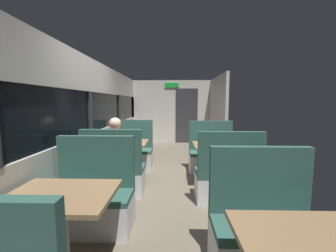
# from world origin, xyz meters

# --- Properties ---
(ground_plane) EXTENTS (3.30, 9.20, 0.02)m
(ground_plane) POSITION_xyz_m (0.00, 0.00, -0.01)
(ground_plane) COLOR #665B4C
(carriage_window_panel_left) EXTENTS (0.09, 8.48, 2.30)m
(carriage_window_panel_left) POSITION_xyz_m (-1.45, 0.00, 1.11)
(carriage_window_panel_left) COLOR beige
(carriage_window_panel_left) RESTS_ON ground_plane
(carriage_end_bulkhead) EXTENTS (2.90, 0.11, 2.30)m
(carriage_end_bulkhead) POSITION_xyz_m (0.06, 4.19, 1.14)
(carriage_end_bulkhead) COLOR beige
(carriage_end_bulkhead) RESTS_ON ground_plane
(carriage_aisle_panel_right) EXTENTS (0.08, 2.40, 2.30)m
(carriage_aisle_panel_right) POSITION_xyz_m (1.45, 3.00, 1.15)
(carriage_aisle_panel_right) COLOR beige
(carriage_aisle_panel_right) RESTS_ON ground_plane
(dining_table_near_window) EXTENTS (0.90, 0.70, 0.74)m
(dining_table_near_window) POSITION_xyz_m (-0.89, -2.09, 0.64)
(dining_table_near_window) COLOR #9E9EA3
(dining_table_near_window) RESTS_ON ground_plane
(bench_near_window_facing_entry) EXTENTS (0.95, 0.50, 1.10)m
(bench_near_window_facing_entry) POSITION_xyz_m (-0.89, -1.39, 0.33)
(bench_near_window_facing_entry) COLOR silver
(bench_near_window_facing_entry) RESTS_ON ground_plane
(dining_table_mid_window) EXTENTS (0.90, 0.70, 0.74)m
(dining_table_mid_window) POSITION_xyz_m (-0.89, 0.28, 0.64)
(dining_table_mid_window) COLOR #9E9EA3
(dining_table_mid_window) RESTS_ON ground_plane
(bench_mid_window_facing_end) EXTENTS (0.95, 0.50, 1.10)m
(bench_mid_window_facing_end) POSITION_xyz_m (-0.89, -0.42, 0.33)
(bench_mid_window_facing_end) COLOR silver
(bench_mid_window_facing_end) RESTS_ON ground_plane
(bench_mid_window_facing_entry) EXTENTS (0.95, 0.50, 1.10)m
(bench_mid_window_facing_entry) POSITION_xyz_m (-0.89, 0.98, 0.33)
(bench_mid_window_facing_entry) COLOR silver
(bench_mid_window_facing_entry) RESTS_ON ground_plane
(bench_front_aisle_facing_entry) EXTENTS (0.95, 0.50, 1.10)m
(bench_front_aisle_facing_entry) POSITION_xyz_m (0.89, -1.99, 0.33)
(bench_front_aisle_facing_entry) COLOR silver
(bench_front_aisle_facing_entry) RESTS_ON ground_plane
(dining_table_rear_aisle) EXTENTS (0.90, 0.70, 0.74)m
(dining_table_rear_aisle) POSITION_xyz_m (0.89, 0.08, 0.64)
(dining_table_rear_aisle) COLOR #9E9EA3
(dining_table_rear_aisle) RESTS_ON ground_plane
(bench_rear_aisle_facing_end) EXTENTS (0.95, 0.50, 1.10)m
(bench_rear_aisle_facing_end) POSITION_xyz_m (0.89, -0.62, 0.33)
(bench_rear_aisle_facing_end) COLOR silver
(bench_rear_aisle_facing_end) RESTS_ON ground_plane
(bench_rear_aisle_facing_entry) EXTENTS (0.95, 0.50, 1.10)m
(bench_rear_aisle_facing_entry) POSITION_xyz_m (0.89, 0.78, 0.33)
(bench_rear_aisle_facing_entry) COLOR silver
(bench_rear_aisle_facing_entry) RESTS_ON ground_plane
(seated_passenger) EXTENTS (0.47, 0.55, 1.26)m
(seated_passenger) POSITION_xyz_m (-0.89, -0.35, 0.54)
(seated_passenger) COLOR #26262D
(seated_passenger) RESTS_ON ground_plane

